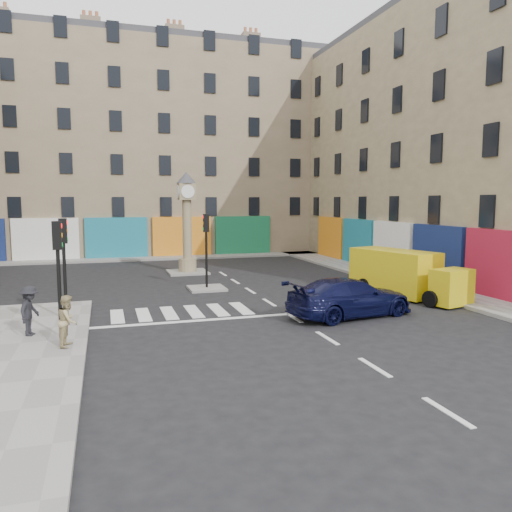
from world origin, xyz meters
name	(u,v)px	position (x,y,z in m)	size (l,w,h in m)	color
ground	(304,324)	(0.00, 0.00, 0.00)	(120.00, 120.00, 0.00)	black
sidewalk_right	(374,274)	(8.70, 10.00, 0.07)	(2.60, 30.00, 0.15)	gray
sidewalk_far	(145,258)	(-4.00, 22.20, 0.07)	(32.00, 2.40, 0.15)	gray
island_near	(207,288)	(-2.00, 8.00, 0.06)	(1.80, 1.80, 0.12)	gray
island_far	(188,272)	(-2.00, 14.00, 0.06)	(2.40, 2.40, 0.12)	gray
building_right	(466,144)	(15.00, 10.00, 8.00)	(10.00, 30.00, 16.00)	tan
building_far	(137,153)	(-4.00, 28.00, 8.50)	(32.00, 10.00, 17.00)	gray
traffic_light_left_near	(58,260)	(-8.30, 0.20, 2.62)	(0.28, 0.22, 3.70)	black
traffic_light_left_far	(64,253)	(-8.30, 2.60, 2.62)	(0.28, 0.22, 3.70)	black
traffic_light_island	(206,239)	(-2.00, 8.00, 2.59)	(0.28, 0.22, 3.70)	black
clock_pillar	(187,216)	(-2.00, 14.00, 3.55)	(1.20, 1.20, 6.10)	tan
navy_sedan	(350,297)	(2.17, 0.61, 0.75)	(2.10, 5.17, 1.50)	black
yellow_van	(404,274)	(6.45, 3.48, 1.06)	(3.22, 6.14, 2.14)	gold
pedestrian_tan	(68,321)	(-8.00, -0.97, 0.92)	(0.75, 0.59, 1.55)	tan
pedestrian_dark	(30,311)	(-9.26, 0.65, 0.96)	(1.05, 0.60, 1.62)	black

